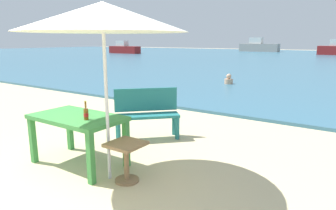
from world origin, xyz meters
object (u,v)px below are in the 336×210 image
beer_bottle_amber (86,113)px  boat_sailboat (259,46)px  side_table_wood (126,156)px  patio_umbrella (103,17)px  bench_teal_center (147,110)px  boat_cargo_ship (124,49)px  picnic_table_green (78,123)px  swimmer_person (229,80)px

beer_bottle_amber → boat_sailboat: bearing=104.8°
side_table_wood → boat_sailboat: (-12.27, 43.81, 0.49)m
patio_umbrella → boat_sailboat: patio_umbrella is taller
patio_umbrella → bench_teal_center: patio_umbrella is taller
boat_sailboat → beer_bottle_amber: bearing=-75.2°
beer_bottle_amber → boat_cargo_ship: (-24.43, 27.71, -0.18)m
picnic_table_green → boat_cargo_ship: boat_cargo_ship is taller
beer_bottle_amber → boat_sailboat: size_ratio=0.05×
bench_teal_center → swimmer_person: bearing=100.8°
boat_sailboat → patio_umbrella: bearing=-74.7°
bench_teal_center → swimmer_person: 7.32m
patio_umbrella → side_table_wood: 1.78m
side_table_wood → swimmer_person: (-2.29, 8.79, -0.11)m
bench_teal_center → swimmer_person: (-1.37, 7.19, -0.30)m
side_table_wood → beer_bottle_amber: bearing=-175.5°
patio_umbrella → boat_cargo_ship: (-24.86, 27.72, -1.45)m
beer_bottle_amber → boat_sailboat: 45.37m
side_table_wood → boat_cargo_ship: boat_cargo_ship is taller
side_table_wood → bench_teal_center: (-0.91, 1.60, 0.19)m
beer_bottle_amber → swimmer_person: 9.01m
bench_teal_center → patio_umbrella: bearing=-68.4°
swimmer_person → beer_bottle_amber: bearing=-79.7°
patio_umbrella → boat_cargo_ship: bearing=131.9°
picnic_table_green → boat_sailboat: 45.22m
picnic_table_green → boat_cargo_ship: size_ratio=0.31×
picnic_table_green → swimmer_person: 8.87m
beer_bottle_amber → bench_teal_center: size_ratio=0.24×
beer_bottle_amber → boat_cargo_ship: 36.94m
side_table_wood → boat_cargo_ship: (-25.11, 27.65, 0.32)m
picnic_table_green → patio_umbrella: (0.72, -0.09, 1.47)m
patio_umbrella → swimmer_person: patio_umbrella is taller
picnic_table_green → boat_sailboat: size_ratio=0.24×
picnic_table_green → boat_sailboat: (-11.30, 43.79, 0.19)m
side_table_wood → swimmer_person: 9.08m
beer_bottle_amber → bench_teal_center: beer_bottle_amber is taller
bench_teal_center → boat_cargo_ship: bearing=132.9°
beer_bottle_amber → boat_cargo_ship: size_ratio=0.06×
beer_bottle_amber → bench_teal_center: 1.70m
beer_bottle_amber → side_table_wood: (0.68, 0.05, -0.50)m
beer_bottle_amber → patio_umbrella: 1.33m
picnic_table_green → patio_umbrella: size_ratio=0.61×
boat_cargo_ship → picnic_table_green: bearing=-48.9°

